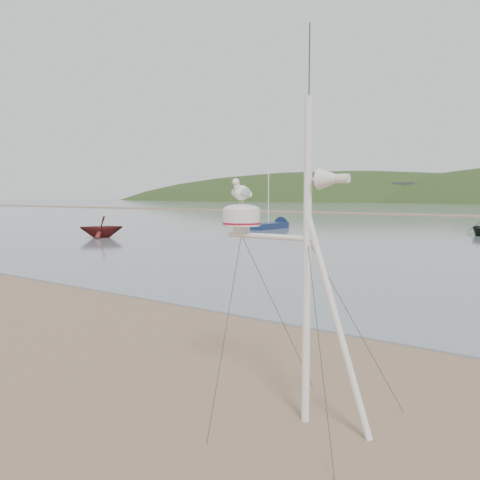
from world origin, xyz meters
The scene contains 4 objects.
ground centered at (0.00, 0.00, 0.00)m, with size 560.00×560.00×0.00m, color brown.
mast_rig centered at (3.79, -0.08, 1.21)m, with size 2.23×2.38×5.03m.
boat_red centered at (-21.29, 16.35, 1.44)m, with size 2.42×1.48×2.81m, color #551413.
sailboat_blue_near centered at (-17.22, 32.20, 0.30)m, with size 1.63×6.01×5.97m.
Camera 1 is at (6.98, -5.63, 2.92)m, focal length 38.00 mm.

